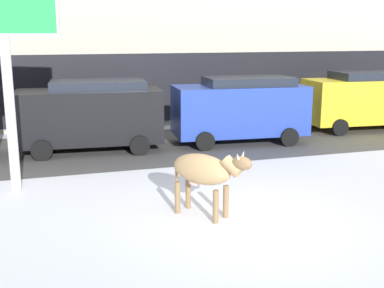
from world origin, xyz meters
TOP-DOWN VIEW (x-y plane):
  - ground_plane at (0.00, 0.00)m, footprint 120.00×120.00m
  - road_strip at (0.00, 7.58)m, footprint 60.00×5.60m
  - cow_tan at (-0.76, 0.84)m, footprint 1.48×1.76m
  - billboard at (-4.66, 3.78)m, footprint 2.53×0.52m
  - car_black_van at (-2.45, 7.53)m, footprint 4.73×2.38m
  - car_blue_van at (2.72, 7.29)m, footprint 4.73×2.38m
  - car_yellow_van at (8.39, 8.10)m, footprint 4.73×2.38m
  - pedestrian_near_billboard at (7.42, 10.79)m, footprint 0.36×0.24m

SIDE VIEW (x-z plane):
  - ground_plane at x=0.00m, z-range 0.00..0.00m
  - road_strip at x=0.00m, z-range 0.00..0.01m
  - pedestrian_near_billboard at x=7.42m, z-range 0.01..1.74m
  - cow_tan at x=-0.76m, z-range 0.22..1.76m
  - car_black_van at x=-2.45m, z-range 0.08..2.40m
  - car_blue_van at x=2.72m, z-range 0.08..2.40m
  - car_yellow_van at x=8.39m, z-range 0.08..2.40m
  - billboard at x=-4.66m, z-range 1.53..7.09m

